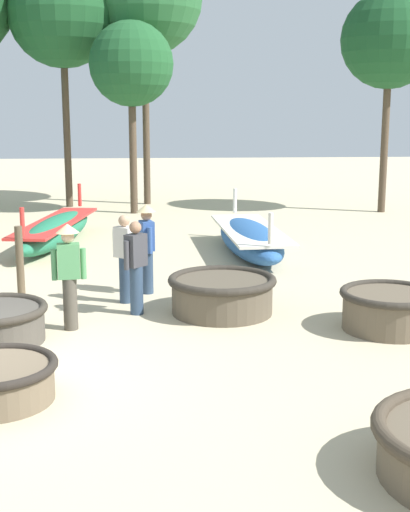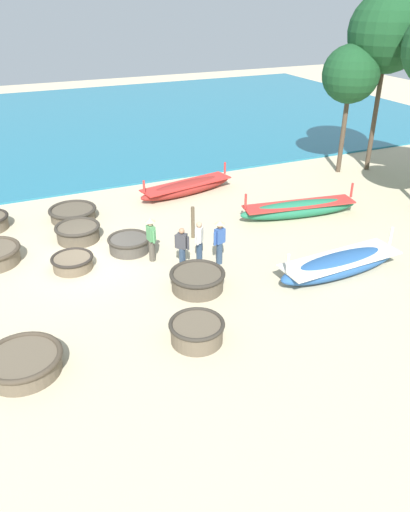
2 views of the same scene
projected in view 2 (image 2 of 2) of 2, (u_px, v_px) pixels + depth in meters
The scene contains 19 objects.
ground_plane at pixel (94, 261), 18.02m from camera, with size 80.00×80.00×0.00m, color #C6B793.
sea at pixel (83, 123), 36.28m from camera, with size 28.00×52.00×0.10m, color teal.
coracle_center at pixel (129, 243), 18.58m from camera, with size 1.60×1.60×0.56m.
coracle_far_right at pixel (197, 331), 13.79m from camera, with size 1.57×1.57×0.63m.
coracle_front_right at pixel (73, 213), 21.13m from camera, with size 2.01×2.01×0.52m.
coracle_front_left at pixel (78, 232), 19.38m from camera, with size 1.75×1.75×0.61m.
coracle_tilted at pixel (23, 362), 12.69m from camera, with size 2.03×2.03×0.55m.
coracle_weathered at pixel (197, 280), 16.20m from camera, with size 1.82×1.82×0.64m.
coracle_nearest at pixel (73, 262), 17.41m from camera, with size 1.47×1.47×0.48m.
long_boat_ochre_hull at pixel (340, 265), 17.01m from camera, with size 1.49×4.87×1.31m.
long_boat_green_hull at pixel (187, 187), 23.70m from camera, with size 1.96×5.05×1.15m.
long_boat_blue_hull at pixel (299, 209), 21.32m from camera, with size 1.72×5.38×1.29m.
fisherman_hauling at pixel (151, 237), 17.60m from camera, with size 0.53×0.36×1.67m.
fisherman_standing_left at pixel (182, 248), 17.13m from camera, with size 0.39×0.41×1.57m.
fisherman_crouching at pixel (220, 239), 17.42m from camera, with size 0.36×0.51×1.67m.
fisherman_with_hat at pixel (199, 241), 17.56m from camera, with size 0.43×0.38×1.57m.
mooring_post_inland at pixel (193, 222), 19.40m from camera, with size 0.14×0.14×1.30m, color brown.
tree_left_mid at pixel (351, 75), 24.43m from camera, with size 2.80×2.80×6.38m.
tree_tall_back at pixel (388, 32), 23.90m from camera, with size 3.85×3.85×8.77m.
Camera 2 is at (16.05, -2.76, 8.71)m, focal length 35.00 mm.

